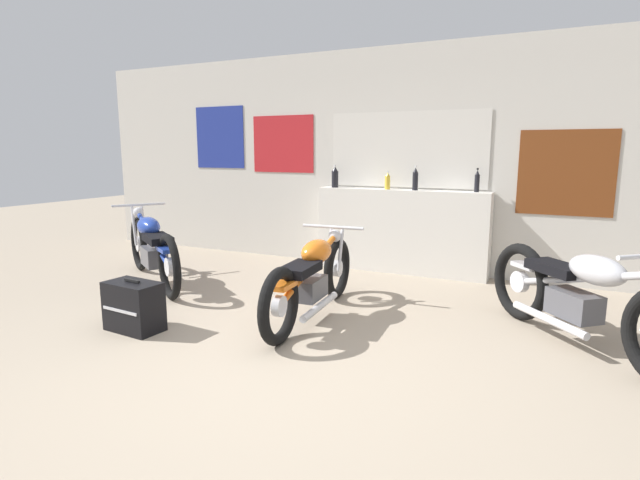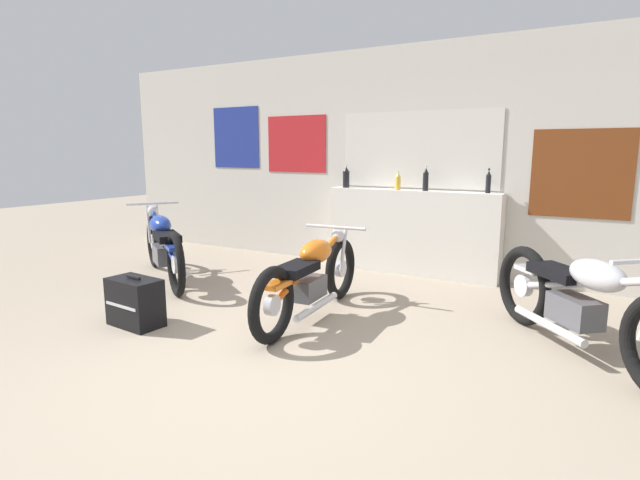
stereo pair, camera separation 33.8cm
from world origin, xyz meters
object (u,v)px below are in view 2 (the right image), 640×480
Objects in this scene: bottle_leftmost at (346,177)px; motorcycle_silver at (582,302)px; motorcycle_orange at (311,277)px; hard_case_black at (135,302)px; bottle_right_center at (488,182)px; motorcycle_blue at (163,245)px; bottle_left_center at (398,181)px; bottle_center at (426,180)px.

motorcycle_silver is at bearing -31.72° from bottle_leftmost.
motorcycle_orange reaches higher than hard_case_black.
bottle_right_center is at bearing 52.76° from hard_case_black.
bottle_left_center is at bearing 37.89° from motorcycle_blue.
motorcycle_blue is at bearing -145.90° from bottle_center.
bottle_right_center reaches higher than hard_case_black.
motorcycle_orange is at bearing -71.09° from bottle_leftmost.
motorcycle_orange is at bearing -100.34° from bottle_center.
bottle_leftmost is 3.20m from hard_case_black.
bottle_left_center is at bearing -176.88° from bottle_right_center.
bottle_center is at bearing -0.03° from bottle_leftmost.
bottle_leftmost is at bearing 80.02° from hard_case_black.
bottle_leftmost reaches higher than bottle_left_center.
bottle_left_center is 0.11× the size of motorcycle_orange.
bottle_center reaches higher than bottle_left_center.
motorcycle_silver is at bearing -39.34° from bottle_left_center.
bottle_right_center is (0.72, 0.05, -0.01)m from bottle_center.
bottle_leftmost reaches higher than hard_case_black.
bottle_leftmost is 2.44m from motorcycle_blue.
hard_case_black is (0.99, -1.25, -0.21)m from motorcycle_blue.
motorcycle_silver is (4.40, -0.03, -0.00)m from motorcycle_blue.
bottle_leftmost is 1.06× the size of bottle_right_center.
bottle_center is 1.08× the size of bottle_right_center.
bottle_right_center reaches higher than bottle_left_center.
motorcycle_silver is (1.10, -1.83, -0.75)m from bottle_right_center.
motorcycle_blue is at bearing -130.88° from bottle_leftmost.
bottle_right_center is at bearing 120.92° from motorcycle_silver.
bottle_right_center is (1.79, 0.05, -0.01)m from bottle_leftmost.
motorcycle_blue is 4.40m from motorcycle_silver.
bottle_left_center is (0.72, -0.01, -0.03)m from bottle_leftmost.
bottle_leftmost is 1.79m from bottle_right_center.
motorcycle_silver reaches higher than hard_case_black.
bottle_leftmost is at bearing 148.28° from motorcycle_silver.
motorcycle_blue is at bearing -151.42° from bottle_right_center.
bottle_center is 3.22m from motorcycle_blue.
motorcycle_blue is at bearing 128.45° from hard_case_black.
bottle_left_center is 0.35m from bottle_center.
bottle_right_center is 0.17× the size of motorcycle_silver.
motorcycle_blue is 0.94× the size of motorcycle_orange.
bottle_left_center reaches higher than hard_case_black.
bottle_center reaches higher than bottle_leftmost.
hard_case_black is (-2.32, -3.05, -0.96)m from bottle_right_center.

